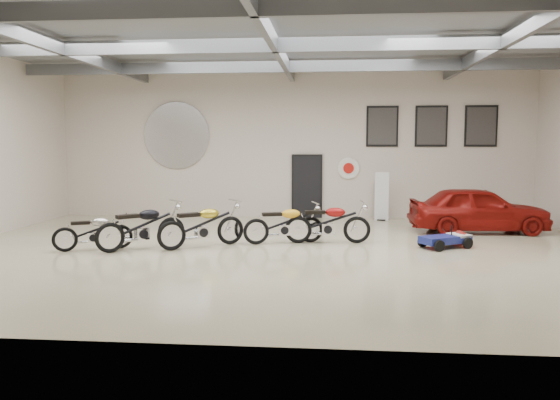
# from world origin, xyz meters

# --- Properties ---
(floor) EXTENTS (16.00, 12.00, 0.01)m
(floor) POSITION_xyz_m (0.00, 0.00, 0.00)
(floor) COLOR beige
(floor) RESTS_ON ground
(ceiling) EXTENTS (16.00, 12.00, 0.01)m
(ceiling) POSITION_xyz_m (0.00, 0.00, 5.00)
(ceiling) COLOR slate
(ceiling) RESTS_ON back_wall
(back_wall) EXTENTS (16.00, 0.02, 5.00)m
(back_wall) POSITION_xyz_m (0.00, 6.00, 2.50)
(back_wall) COLOR beige
(back_wall) RESTS_ON floor
(ceiling_beams) EXTENTS (15.80, 11.80, 0.32)m
(ceiling_beams) POSITION_xyz_m (0.00, 0.00, 4.75)
(ceiling_beams) COLOR slate
(ceiling_beams) RESTS_ON ceiling
(door) EXTENTS (0.92, 0.08, 2.10)m
(door) POSITION_xyz_m (0.50, 5.95, 1.05)
(door) COLOR black
(door) RESTS_ON back_wall
(logo_plaque) EXTENTS (2.30, 0.06, 1.16)m
(logo_plaque) POSITION_xyz_m (-4.00, 5.95, 2.80)
(logo_plaque) COLOR silver
(logo_plaque) RESTS_ON back_wall
(poster_left) EXTENTS (1.05, 0.08, 1.35)m
(poster_left) POSITION_xyz_m (3.00, 5.96, 3.10)
(poster_left) COLOR black
(poster_left) RESTS_ON back_wall
(poster_mid) EXTENTS (1.05, 0.08, 1.35)m
(poster_mid) POSITION_xyz_m (4.60, 5.96, 3.10)
(poster_mid) COLOR black
(poster_mid) RESTS_ON back_wall
(poster_right) EXTENTS (1.05, 0.08, 1.35)m
(poster_right) POSITION_xyz_m (6.20, 5.96, 3.10)
(poster_right) COLOR black
(poster_right) RESTS_ON back_wall
(oil_sign) EXTENTS (0.72, 0.10, 0.72)m
(oil_sign) POSITION_xyz_m (1.90, 5.95, 1.70)
(oil_sign) COLOR white
(oil_sign) RESTS_ON back_wall
(banner_stand) EXTENTS (0.48, 0.26, 1.69)m
(banner_stand) POSITION_xyz_m (2.98, 5.50, 0.84)
(banner_stand) COLOR white
(banner_stand) RESTS_ON floor
(motorcycle_silver) EXTENTS (1.86, 1.25, 0.93)m
(motorcycle_silver) POSITION_xyz_m (-4.36, -0.18, 0.47)
(motorcycle_silver) COLOR silver
(motorcycle_silver) RESTS_ON floor
(motorcycle_black) EXTENTS (2.11, 1.97, 1.15)m
(motorcycle_black) POSITION_xyz_m (-3.24, 0.03, 0.57)
(motorcycle_black) COLOR silver
(motorcycle_black) RESTS_ON floor
(motorcycle_gold) EXTENTS (2.19, 1.85, 1.15)m
(motorcycle_gold) POSITION_xyz_m (-1.85, 0.39, 0.57)
(motorcycle_gold) COLOR silver
(motorcycle_gold) RESTS_ON floor
(motorcycle_yellow) EXTENTS (2.13, 1.21, 1.06)m
(motorcycle_yellow) POSITION_xyz_m (0.10, 1.08, 0.53)
(motorcycle_yellow) COLOR silver
(motorcycle_yellow) RESTS_ON floor
(motorcycle_red) EXTENTS (2.18, 0.83, 1.11)m
(motorcycle_red) POSITION_xyz_m (1.22, 1.21, 0.56)
(motorcycle_red) COLOR silver
(motorcycle_red) RESTS_ON floor
(go_kart) EXTENTS (1.68, 1.35, 0.56)m
(go_kart) POSITION_xyz_m (4.19, 0.90, 0.28)
(go_kart) COLOR navy
(go_kart) RESTS_ON floor
(vintage_car) EXTENTS (1.74, 3.94, 1.32)m
(vintage_car) POSITION_xyz_m (5.52, 3.36, 0.66)
(vintage_car) COLOR maroon
(vintage_car) RESTS_ON floor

